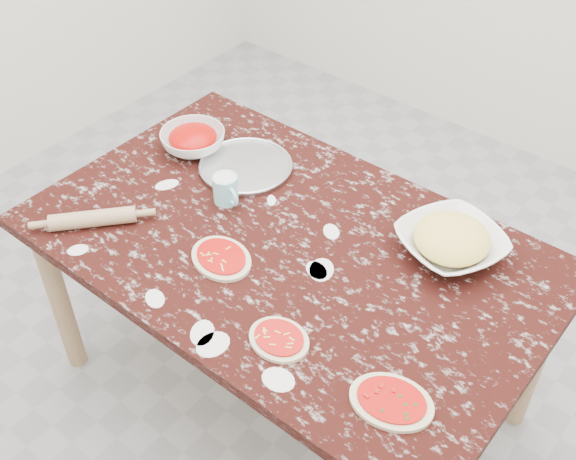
# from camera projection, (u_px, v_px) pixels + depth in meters

# --- Properties ---
(ground) EXTENTS (4.00, 4.00, 0.00)m
(ground) POSITION_uv_depth(u_px,v_px,m) (288.00, 387.00, 2.67)
(ground) COLOR gray
(worktable) EXTENTS (1.60, 1.00, 0.75)m
(worktable) POSITION_uv_depth(u_px,v_px,m) (288.00, 261.00, 2.22)
(worktable) COLOR black
(worktable) RESTS_ON ground
(pizza_tray) EXTENTS (0.41, 0.41, 0.01)m
(pizza_tray) POSITION_uv_depth(u_px,v_px,m) (246.00, 167.00, 2.44)
(pizza_tray) COLOR #B2B2B7
(pizza_tray) RESTS_ON worktable
(sauce_bowl) EXTENTS (0.24, 0.24, 0.07)m
(sauce_bowl) POSITION_uv_depth(u_px,v_px,m) (193.00, 140.00, 2.51)
(sauce_bowl) COLOR white
(sauce_bowl) RESTS_ON worktable
(cheese_bowl) EXTENTS (0.40, 0.40, 0.07)m
(cheese_bowl) POSITION_uv_depth(u_px,v_px,m) (451.00, 244.00, 2.11)
(cheese_bowl) COLOR white
(cheese_bowl) RESTS_ON worktable
(flour_mug) EXTENTS (0.12, 0.08, 0.10)m
(flour_mug) POSITION_uv_depth(u_px,v_px,m) (226.00, 189.00, 2.28)
(flour_mug) COLOR #8DDFE8
(flour_mug) RESTS_ON worktable
(pizza_left) EXTENTS (0.24, 0.20, 0.02)m
(pizza_left) POSITION_uv_depth(u_px,v_px,m) (221.00, 258.00, 2.10)
(pizza_left) COLOR beige
(pizza_left) RESTS_ON worktable
(pizza_mid) EXTENTS (0.17, 0.14, 0.02)m
(pizza_mid) POSITION_uv_depth(u_px,v_px,m) (279.00, 339.00, 1.87)
(pizza_mid) COLOR beige
(pizza_mid) RESTS_ON worktable
(pizza_right) EXTENTS (0.25, 0.21, 0.02)m
(pizza_right) POSITION_uv_depth(u_px,v_px,m) (391.00, 401.00, 1.73)
(pizza_right) COLOR beige
(pizza_right) RESTS_ON worktable
(rolling_pin) EXTENTS (0.22, 0.24, 0.05)m
(rolling_pin) POSITION_uv_depth(u_px,v_px,m) (93.00, 219.00, 2.21)
(rolling_pin) COLOR tan
(rolling_pin) RESTS_ON worktable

